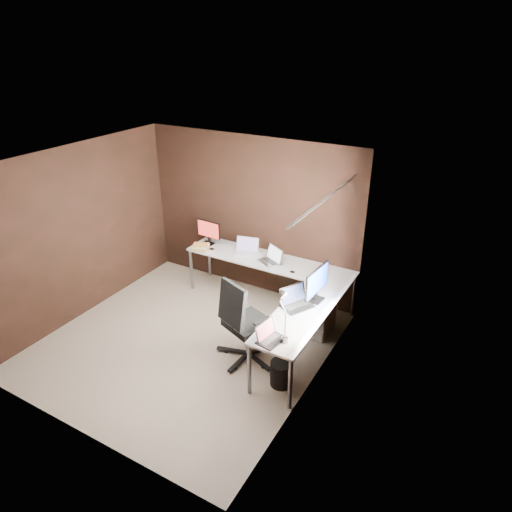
# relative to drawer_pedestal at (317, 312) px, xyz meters

# --- Properties ---
(room) EXTENTS (3.60, 3.60, 2.50)m
(room) POSITION_rel_drawer_pedestal_xyz_m (-1.09, -1.08, 0.98)
(room) COLOR tan
(room) RESTS_ON ground
(desk) EXTENTS (2.65, 2.25, 0.73)m
(desk) POSITION_rel_drawer_pedestal_xyz_m (-0.59, -0.11, 0.38)
(desk) COLOR white
(desk) RESTS_ON ground
(drawer_pedestal) EXTENTS (0.42, 0.50, 0.60)m
(drawer_pedestal) POSITION_rel_drawer_pedestal_xyz_m (0.00, 0.00, 0.00)
(drawer_pedestal) COLOR white
(drawer_pedestal) RESTS_ON ground
(monitor_left) EXTENTS (0.44, 0.14, 0.39)m
(monitor_left) POSITION_rel_drawer_pedestal_xyz_m (-2.08, 0.41, 0.65)
(monitor_left) COLOR black
(monitor_left) RESTS_ON desk
(monitor_right) EXTENTS (0.15, 0.56, 0.46)m
(monitor_right) POSITION_rel_drawer_pedestal_xyz_m (0.11, -0.37, 0.69)
(monitor_right) COLOR black
(monitor_right) RESTS_ON desk
(laptop_white) EXTENTS (0.40, 0.33, 0.24)m
(laptop_white) POSITION_rel_drawer_pedestal_xyz_m (-1.37, 0.39, 0.48)
(laptop_white) COLOR white
(laptop_white) RESTS_ON desk
(laptop_silver) EXTENTS (0.43, 0.39, 0.23)m
(laptop_silver) POSITION_rel_drawer_pedestal_xyz_m (-0.89, 0.30, 0.48)
(laptop_silver) COLOR silver
(laptop_silver) RESTS_ON desk
(laptop_black_big) EXTENTS (0.42, 0.46, 0.25)m
(laptop_black_big) POSITION_rel_drawer_pedestal_xyz_m (-0.06, -0.61, 0.48)
(laptop_black_big) COLOR black
(laptop_black_big) RESTS_ON desk
(laptop_black_small) EXTENTS (0.27, 0.35, 0.21)m
(laptop_black_small) POSITION_rel_drawer_pedestal_xyz_m (-0.02, -1.41, 0.48)
(laptop_black_small) COLOR black
(laptop_black_small) RESTS_ON desk
(book_stack) EXTENTS (0.31, 0.27, 0.08)m
(book_stack) POSITION_rel_drawer_pedestal_xyz_m (-2.07, 0.15, 0.47)
(book_stack) COLOR tan
(book_stack) RESTS_ON desk
(mouse_left) EXTENTS (0.09, 0.06, 0.03)m
(mouse_left) POSITION_rel_drawer_pedestal_xyz_m (-1.90, 0.22, 0.45)
(mouse_left) COLOR black
(mouse_left) RESTS_ON desk
(mouse_corner) EXTENTS (0.09, 0.07, 0.03)m
(mouse_corner) POSITION_rel_drawer_pedestal_xyz_m (-0.46, 0.15, 0.45)
(mouse_corner) COLOR black
(mouse_corner) RESTS_ON desk
(desk_lamp) EXTENTS (0.19, 0.22, 0.58)m
(desk_lamp) POSITION_rel_drawer_pedestal_xyz_m (0.09, -1.29, 0.80)
(desk_lamp) COLOR slate
(desk_lamp) RESTS_ON desk
(office_chair) EXTENTS (0.65, 0.69, 1.16)m
(office_chair) POSITION_rel_drawer_pedestal_xyz_m (-0.56, -1.02, 0.04)
(office_chair) COLOR black
(office_chair) RESTS_ON ground
(wastebasket) EXTENTS (0.29, 0.29, 0.32)m
(wastebasket) POSITION_rel_drawer_pedestal_xyz_m (0.07, -1.24, -0.14)
(wastebasket) COLOR black
(wastebasket) RESTS_ON ground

